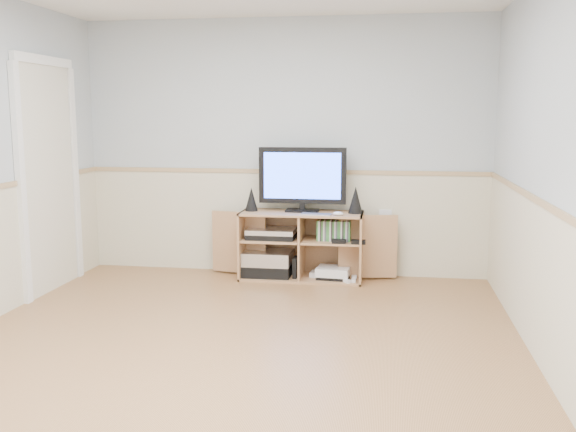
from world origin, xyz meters
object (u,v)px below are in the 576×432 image
Objects in this scene: media_cabinet at (302,244)px; monitor at (302,177)px; keyboard at (316,214)px; game_consoles at (332,273)px.

media_cabinet is 2.18× the size of monitor.
keyboard is (0.15, -0.19, 0.32)m from media_cabinet.
media_cabinet is 6.38× the size of keyboard.
game_consoles is (0.15, 0.13, -0.59)m from keyboard.
media_cabinet is 0.41m from keyboard.
monitor is at bearing 168.62° from game_consoles.
monitor is 0.41m from keyboard.
monitor is 0.96m from game_consoles.
media_cabinet is at bearing 136.22° from keyboard.
game_consoles is at bearing -11.38° from monitor.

